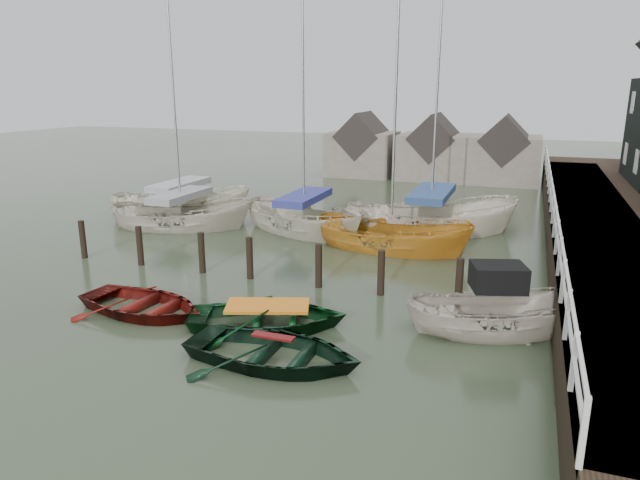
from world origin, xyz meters
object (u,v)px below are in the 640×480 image
at_px(motorboat, 493,330).
at_px(sailboat_b, 304,231).
at_px(rowboat_dkgreen, 274,363).
at_px(sailboat_a, 182,226).
at_px(sailboat_e, 181,215).
at_px(rowboat_red, 144,313).
at_px(sailboat_d, 430,231).
at_px(rowboat_green, 268,327).
at_px(sailboat_c, 391,248).

bearing_deg(motorboat, sailboat_b, 28.36).
bearing_deg(rowboat_dkgreen, sailboat_b, 18.34).
height_order(sailboat_a, sailboat_e, sailboat_a).
distance_m(rowboat_red, motorboat, 9.44).
distance_m(sailboat_b, sailboat_e, 6.86).
distance_m(sailboat_a, sailboat_d, 10.97).
xyz_separation_m(rowboat_red, rowboat_green, (3.66, 0.32, 0.00)).
xyz_separation_m(motorboat, sailboat_e, (-15.22, 8.99, -0.03)).
bearing_deg(sailboat_e, sailboat_d, -109.52).
xyz_separation_m(motorboat, sailboat_a, (-13.85, 6.97, -0.03)).
distance_m(rowboat_green, motorboat, 5.80).
height_order(motorboat, sailboat_b, sailboat_b).
height_order(rowboat_red, sailboat_b, sailboat_b).
bearing_deg(rowboat_dkgreen, rowboat_red, 72.59).
xyz_separation_m(rowboat_red, sailboat_e, (-5.99, 10.93, 0.06)).
height_order(sailboat_c, sailboat_d, sailboat_d).
distance_m(rowboat_dkgreen, sailboat_d, 13.38).
xyz_separation_m(rowboat_dkgreen, motorboat, (4.60, 3.38, 0.09)).
bearing_deg(sailboat_b, rowboat_dkgreen, -137.24).
bearing_deg(sailboat_a, sailboat_e, 17.20).
xyz_separation_m(rowboat_green, sailboat_b, (-2.85, 9.72, 0.06)).
xyz_separation_m(rowboat_green, motorboat, (5.57, 1.62, 0.09)).
bearing_deg(sailboat_e, rowboat_dkgreen, -163.40).
bearing_deg(motorboat, sailboat_e, 41.65).
relative_size(motorboat, sailboat_c, 0.44).
relative_size(sailboat_b, sailboat_d, 0.87).
height_order(rowboat_dkgreen, sailboat_b, sailboat_b).
bearing_deg(rowboat_green, sailboat_a, 24.59).
xyz_separation_m(rowboat_dkgreen, sailboat_d, (1.32, 13.32, 0.06)).
distance_m(motorboat, sailboat_e, 17.68).
bearing_deg(motorboat, rowboat_dkgreen, 108.56).
bearing_deg(motorboat, rowboat_green, 88.43).
relative_size(sailboat_a, sailboat_c, 1.05).
distance_m(sailboat_a, sailboat_c, 9.56).
height_order(motorboat, sailboat_c, sailboat_c).
relative_size(rowboat_red, sailboat_d, 0.31).
distance_m(motorboat, sailboat_a, 15.50).
distance_m(rowboat_green, sailboat_b, 10.12).
height_order(sailboat_b, sailboat_d, sailboat_d).
bearing_deg(rowboat_dkgreen, sailboat_d, -5.70).
xyz_separation_m(rowboat_green, sailboat_c, (1.29, 8.43, 0.01)).
xyz_separation_m(rowboat_green, sailboat_d, (2.29, 11.55, 0.06)).
bearing_deg(rowboat_green, rowboat_dkgreen, -170.55).
bearing_deg(rowboat_red, sailboat_b, 2.20).
bearing_deg(sailboat_e, rowboat_red, -175.32).
bearing_deg(rowboat_green, sailboat_b, -3.02).
relative_size(sailboat_c, sailboat_d, 0.85).
bearing_deg(sailboat_d, sailboat_c, 142.27).
bearing_deg(sailboat_a, sailboat_b, -95.12).
xyz_separation_m(sailboat_a, sailboat_d, (10.56, 2.97, -0.00)).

